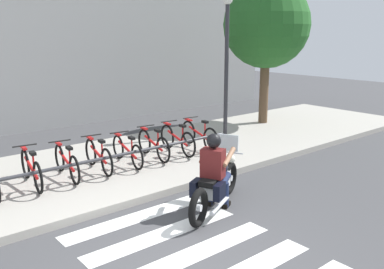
# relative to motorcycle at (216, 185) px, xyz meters

# --- Properties ---
(ground_plane) EXTENTS (48.00, 48.00, 0.00)m
(ground_plane) POSITION_rel_motorcycle_xyz_m (-1.68, -1.00, -0.47)
(ground_plane) COLOR #424244
(sidewalk) EXTENTS (24.00, 4.40, 0.15)m
(sidewalk) POSITION_rel_motorcycle_xyz_m (-1.68, 3.25, -0.39)
(sidewalk) COLOR #A8A399
(sidewalk) RESTS_ON ground
(crosswalk_stripe_2) EXTENTS (2.80, 0.40, 0.01)m
(crosswalk_stripe_2) POSITION_rel_motorcycle_xyz_m (-1.34, -1.00, -0.46)
(crosswalk_stripe_2) COLOR white
(crosswalk_stripe_2) RESTS_ON ground
(crosswalk_stripe_3) EXTENTS (2.80, 0.40, 0.01)m
(crosswalk_stripe_3) POSITION_rel_motorcycle_xyz_m (-1.34, -0.20, -0.46)
(crosswalk_stripe_3) COLOR white
(crosswalk_stripe_3) RESTS_ON ground
(crosswalk_stripe_4) EXTENTS (2.80, 0.40, 0.01)m
(crosswalk_stripe_4) POSITION_rel_motorcycle_xyz_m (-1.34, 0.60, -0.46)
(crosswalk_stripe_4) COLOR white
(crosswalk_stripe_4) RESTS_ON ground
(motorcycle) EXTENTS (2.09, 1.13, 1.26)m
(motorcycle) POSITION_rel_motorcycle_xyz_m (0.00, 0.00, 0.00)
(motorcycle) COLOR black
(motorcycle) RESTS_ON ground
(rider) EXTENTS (0.76, 0.71, 1.45)m
(rider) POSITION_rel_motorcycle_xyz_m (-0.07, -0.03, 0.37)
(rider) COLOR #591919
(rider) RESTS_ON ground
(bicycle_1) EXTENTS (0.48, 1.68, 0.77)m
(bicycle_1) POSITION_rel_motorcycle_xyz_m (-2.32, 2.94, 0.04)
(bicycle_1) COLOR black
(bicycle_1) RESTS_ON sidewalk
(bicycle_2) EXTENTS (0.48, 1.63, 0.75)m
(bicycle_2) POSITION_rel_motorcycle_xyz_m (-1.58, 2.94, 0.03)
(bicycle_2) COLOR black
(bicycle_2) RESTS_ON sidewalk
(bicycle_3) EXTENTS (0.48, 1.60, 0.76)m
(bicycle_3) POSITION_rel_motorcycle_xyz_m (-0.83, 2.94, 0.03)
(bicycle_3) COLOR black
(bicycle_3) RESTS_ON sidewalk
(bicycle_4) EXTENTS (0.48, 1.63, 0.72)m
(bicycle_4) POSITION_rel_motorcycle_xyz_m (-0.09, 2.95, 0.01)
(bicycle_4) COLOR black
(bicycle_4) RESTS_ON sidewalk
(bicycle_5) EXTENTS (0.48, 1.60, 0.77)m
(bicycle_5) POSITION_rel_motorcycle_xyz_m (0.65, 2.94, 0.04)
(bicycle_5) COLOR black
(bicycle_5) RESTS_ON sidewalk
(bicycle_6) EXTENTS (0.48, 1.67, 0.79)m
(bicycle_6) POSITION_rel_motorcycle_xyz_m (1.39, 2.94, 0.04)
(bicycle_6) COLOR black
(bicycle_6) RESTS_ON sidewalk
(bicycle_7) EXTENTS (0.48, 1.70, 0.79)m
(bicycle_7) POSITION_rel_motorcycle_xyz_m (2.13, 2.94, 0.04)
(bicycle_7) COLOR black
(bicycle_7) RESTS_ON sidewalk
(bike_rack) EXTENTS (5.79, 0.07, 0.49)m
(bike_rack) POSITION_rel_motorcycle_xyz_m (-0.46, 2.39, 0.11)
(bike_rack) COLOR #333338
(bike_rack) RESTS_ON sidewalk
(street_lamp) EXTENTS (0.28, 0.28, 4.22)m
(street_lamp) POSITION_rel_motorcycle_xyz_m (3.79, 3.65, 2.09)
(street_lamp) COLOR #2D2D33
(street_lamp) RESTS_ON ground
(tree_near_rack) EXTENTS (2.84, 2.84, 4.85)m
(tree_near_rack) POSITION_rel_motorcycle_xyz_m (5.99, 4.05, 2.93)
(tree_near_rack) COLOR brown
(tree_near_rack) RESTS_ON ground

